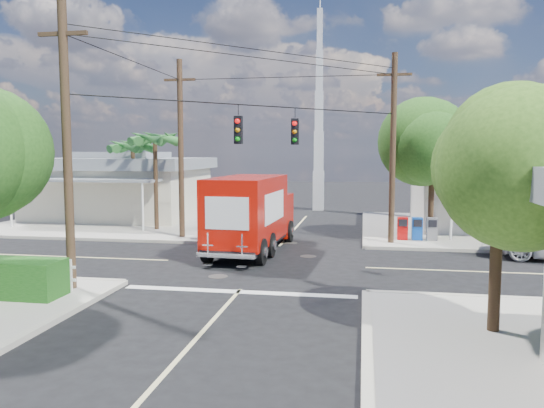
# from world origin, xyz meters

# --- Properties ---
(ground) EXTENTS (120.00, 120.00, 0.00)m
(ground) POSITION_xyz_m (0.00, 0.00, 0.00)
(ground) COLOR black
(ground) RESTS_ON ground
(sidewalk_ne) EXTENTS (14.12, 14.12, 0.14)m
(sidewalk_ne) POSITION_xyz_m (10.88, 10.88, 0.07)
(sidewalk_ne) COLOR #AAA59A
(sidewalk_ne) RESTS_ON ground
(sidewalk_nw) EXTENTS (14.12, 14.12, 0.14)m
(sidewalk_nw) POSITION_xyz_m (-10.88, 10.88, 0.07)
(sidewalk_nw) COLOR #AAA59A
(sidewalk_nw) RESTS_ON ground
(road_markings) EXTENTS (32.00, 32.00, 0.01)m
(road_markings) POSITION_xyz_m (0.00, -1.47, 0.01)
(road_markings) COLOR beige
(road_markings) RESTS_ON ground
(building_ne) EXTENTS (11.80, 10.20, 4.50)m
(building_ne) POSITION_xyz_m (12.50, 11.97, 2.32)
(building_ne) COLOR silver
(building_ne) RESTS_ON sidewalk_ne
(building_nw) EXTENTS (10.80, 10.20, 4.30)m
(building_nw) POSITION_xyz_m (-12.00, 12.46, 2.22)
(building_nw) COLOR beige
(building_nw) RESTS_ON sidewalk_nw
(radio_tower) EXTENTS (0.80, 0.80, 17.00)m
(radio_tower) POSITION_xyz_m (0.50, 20.00, 5.64)
(radio_tower) COLOR silver
(radio_tower) RESTS_ON ground
(tree_ne_front) EXTENTS (4.21, 4.14, 6.66)m
(tree_ne_front) POSITION_xyz_m (7.21, 6.76, 4.77)
(tree_ne_front) COLOR #422D1C
(tree_ne_front) RESTS_ON sidewalk_ne
(tree_ne_back) EXTENTS (3.77, 3.66, 5.82)m
(tree_ne_back) POSITION_xyz_m (9.81, 8.96, 4.19)
(tree_ne_back) COLOR #422D1C
(tree_ne_back) RESTS_ON sidewalk_ne
(tree_se) EXTENTS (3.67, 3.54, 5.62)m
(tree_se) POSITION_xyz_m (7.01, -7.24, 4.04)
(tree_se) COLOR #422D1C
(tree_se) RESTS_ON sidewalk_se
(palm_nw_front) EXTENTS (3.01, 3.08, 5.59)m
(palm_nw_front) POSITION_xyz_m (-7.50, 7.50, 5.04)
(palm_nw_front) COLOR #422D1C
(palm_nw_front) RESTS_ON sidewalk_nw
(palm_nw_back) EXTENTS (3.01, 3.08, 5.19)m
(palm_nw_back) POSITION_xyz_m (-9.50, 9.00, 4.67)
(palm_nw_back) COLOR #422D1C
(palm_nw_back) RESTS_ON sidewalk_nw
(utility_poles) EXTENTS (12.00, 10.68, 9.00)m
(utility_poles) POSITION_xyz_m (-1.58, 1.60, 4.67)
(utility_poles) COLOR #473321
(utility_poles) RESTS_ON ground
(vending_boxes) EXTENTS (1.90, 0.50, 1.10)m
(vending_boxes) POSITION_xyz_m (6.50, 6.20, 0.69)
(vending_boxes) COLOR #AD0A0A
(vending_boxes) RESTS_ON sidewalk_ne
(delivery_truck) EXTENTS (2.91, 7.92, 3.37)m
(delivery_truck) POSITION_xyz_m (-1.01, 2.49, 1.71)
(delivery_truck) COLOR black
(delivery_truck) RESTS_ON ground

